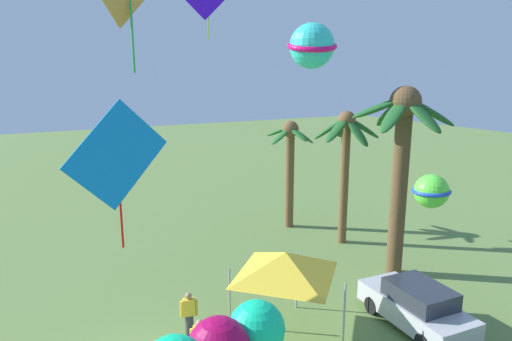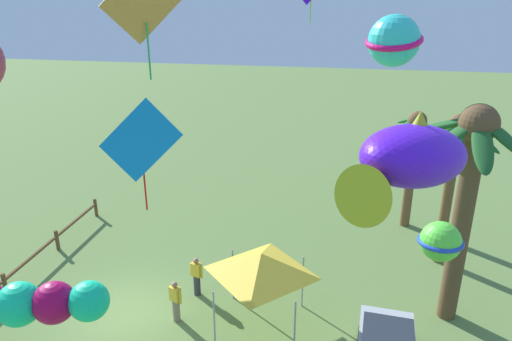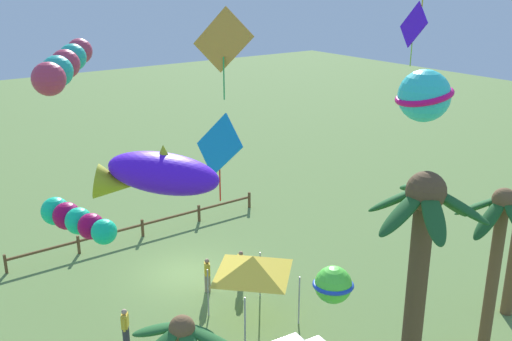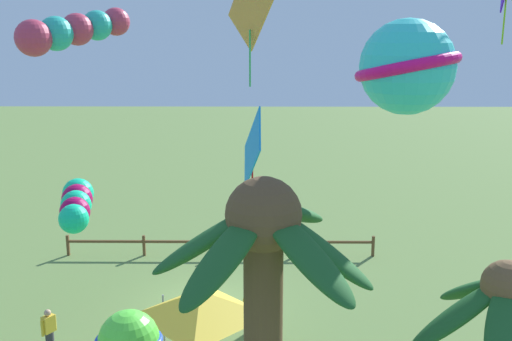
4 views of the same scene
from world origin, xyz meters
TOP-DOWN VIEW (x-y plane):
  - ground_plane at (0.00, 0.00)m, footprint 120.00×120.00m
  - palm_tree_2 at (-2.09, 11.40)m, footprint 3.73×3.66m
  - rail_fence at (-0.20, -4.93)m, footprint 13.99×0.12m
  - spectator_0 at (-1.62, 2.25)m, footprint 0.33×0.53m
  - spectator_1 at (-0.01, 1.99)m, footprint 0.37×0.51m
  - spectator_2 at (4.54, 3.64)m, footprint 0.40×0.47m
  - festival_tent at (-0.35, 4.96)m, footprint 2.86×2.86m
  - kite_diamond_1 at (-1.68, 1.01)m, footprint 1.50×2.39m
  - kite_tube_2 at (4.71, -0.34)m, footprint 1.94×4.34m
  - kite_ball_4 at (-4.81, 8.89)m, footprint 2.71×2.71m
  - kite_ball_5 at (0.43, 10.25)m, footprint 1.79×1.79m
  - kite_diamond_6 at (-1.74, 0.43)m, footprint 0.60×2.93m
  - kite_tube_7 at (4.49, -0.54)m, footprint 3.23×3.71m

SIDE VIEW (x-z plane):
  - ground_plane at x=0.00m, z-range 0.00..0.00m
  - rail_fence at x=-0.20m, z-range 0.13..1.08m
  - spectator_0 at x=-1.62m, z-range 0.02..1.61m
  - spectator_1 at x=-0.01m, z-range 0.02..1.61m
  - spectator_2 at x=4.54m, z-range 0.02..1.61m
  - festival_tent at x=-0.35m, z-range 1.04..3.89m
  - kite_tube_2 at x=4.71m, z-range 3.21..4.41m
  - kite_ball_5 at x=0.43m, z-range 3.71..4.87m
  - palm_tree_2 at x=-2.09m, z-range 1.60..9.34m
  - kite_diamond_6 at x=-1.74m, z-range 3.92..8.05m
  - kite_ball_4 at x=-4.81m, z-range 8.37..10.19m
  - kite_tube_7 at x=4.49m, z-range 9.14..10.82m
  - kite_diamond_1 at x=-1.68m, z-range 8.69..12.55m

